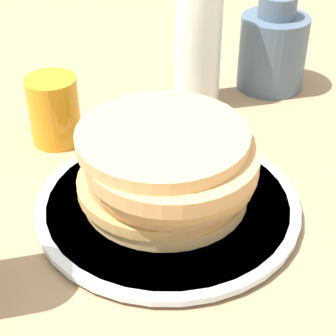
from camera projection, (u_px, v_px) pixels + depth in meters
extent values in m
plane|color=#9E7F5B|center=(191.00, 203.00, 0.60)|extent=(4.00, 4.00, 0.00)
cylinder|color=silver|center=(168.00, 205.00, 0.59)|extent=(0.25, 0.25, 0.01)
cylinder|color=silver|center=(168.00, 203.00, 0.59)|extent=(0.28, 0.28, 0.01)
cylinder|color=#E2B670|center=(165.00, 191.00, 0.59)|extent=(0.17, 0.17, 0.01)
cylinder|color=tan|center=(161.00, 182.00, 0.58)|extent=(0.17, 0.17, 0.01)
cylinder|color=tan|center=(171.00, 172.00, 0.58)|extent=(0.17, 0.17, 0.01)
cylinder|color=tan|center=(172.00, 165.00, 0.56)|extent=(0.17, 0.17, 0.01)
cylinder|color=tan|center=(172.00, 157.00, 0.55)|extent=(0.17, 0.17, 0.02)
cylinder|color=tan|center=(163.00, 138.00, 0.55)|extent=(0.17, 0.17, 0.01)
cylinder|color=orange|center=(54.00, 110.00, 0.69)|extent=(0.06, 0.06, 0.08)
cylinder|color=#4C6075|center=(272.00, 52.00, 0.80)|extent=(0.10, 0.10, 0.11)
cylinder|color=#4C6075|center=(278.00, 6.00, 0.76)|extent=(0.05, 0.05, 0.03)
cylinder|color=silver|center=(199.00, 30.00, 0.73)|extent=(0.06, 0.06, 0.21)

